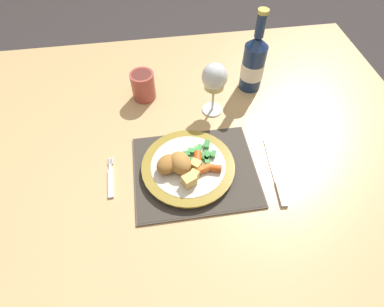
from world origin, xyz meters
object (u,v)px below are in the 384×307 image
dinner_plate (188,167)px  bottle (253,63)px  dining_table (189,153)px  fork (111,180)px  drinking_cup (143,85)px  table_knife (277,176)px  wine_glass (214,79)px

dinner_plate → bottle: 0.40m
dining_table → bottle: (0.23, 0.18, 0.17)m
dining_table → fork: 0.26m
fork → drinking_cup: size_ratio=1.41×
dining_table → drinking_cup: 0.25m
table_knife → fork: bearing=172.9°
table_knife → drinking_cup: bearing=131.8°
dining_table → table_knife: bearing=-40.1°
dining_table → fork: bearing=-151.3°
table_knife → bottle: bottle is taller
dining_table → table_knife: (0.20, -0.17, 0.08)m
dinner_plate → bottle: size_ratio=0.93×
fork → drinking_cup: drinking_cup is taller
wine_glass → table_knife: bearing=-66.0°
bottle → dinner_plate: bearing=-129.1°
dining_table → drinking_cup: (-0.11, 0.18, 0.13)m
table_knife → dinner_plate: bearing=166.3°
bottle → drinking_cup: (-0.34, 0.00, -0.04)m
dining_table → wine_glass: 0.24m
dining_table → dinner_plate: 0.15m
dinner_plate → table_knife: bearing=-13.7°
dining_table → wine_glass: (0.09, 0.09, 0.20)m
table_knife → wine_glass: bearing=114.0°
drinking_cup → wine_glass: bearing=-24.4°
dinner_plate → bottle: bearing=50.9°
dinner_plate → bottle: (0.25, 0.30, 0.07)m
wine_glass → drinking_cup: size_ratio=1.87×
dining_table → fork: size_ratio=11.00×
fork → bottle: size_ratio=0.48×
fork → drinking_cup: bearing=71.1°
dinner_plate → fork: bearing=-179.6°
dinner_plate → drinking_cup: 0.32m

